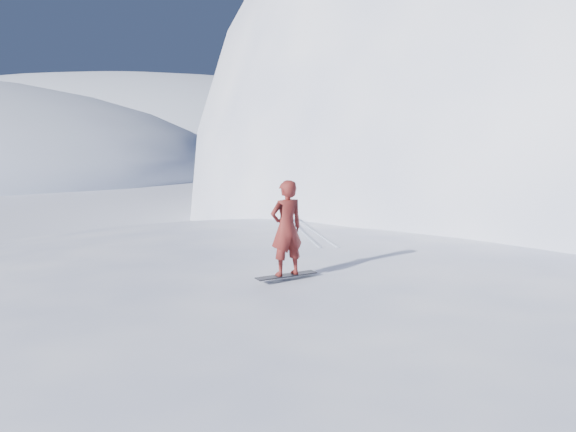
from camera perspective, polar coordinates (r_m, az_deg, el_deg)
name	(u,v)px	position (r m, az deg, el deg)	size (l,w,h in m)	color
ground	(332,381)	(12.67, 4.45, -16.38)	(400.00, 400.00, 0.00)	white
near_ridge	(364,333)	(15.52, 7.71, -11.69)	(36.00, 28.00, 4.80)	white
peak_shoulder	(493,229)	(33.65, 20.11, -1.24)	(28.00, 24.00, 18.00)	white
far_ridge_c	(125,159)	(127.84, -16.25, 5.61)	(140.00, 90.00, 36.00)	white
wind_bumps	(306,344)	(14.61, 1.82, -12.91)	(16.00, 14.40, 1.00)	white
snowboard	(286,275)	(11.60, -0.16, -6.05)	(1.34, 0.25, 0.02)	black
snowboarder	(286,228)	(11.39, -0.16, -1.23)	(0.71, 0.47, 1.95)	maroon
board_tracks	(305,228)	(17.33, 1.69, -1.22)	(1.69, 5.90, 0.04)	silver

